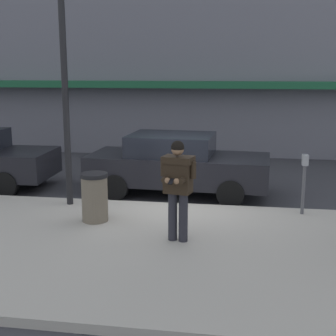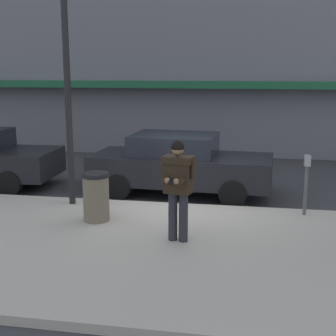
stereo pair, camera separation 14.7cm
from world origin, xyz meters
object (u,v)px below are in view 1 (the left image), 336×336
object	(u,v)px
parked_sedan_mid	(177,164)
parking_meter	(304,176)
street_lamp_post	(64,69)
trash_bin	(95,197)
man_texting_on_phone	(178,180)

from	to	relation	value
parked_sedan_mid	parking_meter	world-z (taller)	parked_sedan_mid
parked_sedan_mid	street_lamp_post	size ratio (longest dim) A/B	0.94
street_lamp_post	parking_meter	xyz separation A→B (m)	(5.11, 0.05, -2.17)
street_lamp_post	parking_meter	world-z (taller)	street_lamp_post
street_lamp_post	parking_meter	size ratio (longest dim) A/B	3.84
trash_bin	man_texting_on_phone	bearing A→B (deg)	-25.52
street_lamp_post	parking_meter	distance (m)	5.55
trash_bin	parked_sedan_mid	bearing A→B (deg)	65.58
parking_meter	trash_bin	world-z (taller)	parking_meter
parked_sedan_mid	street_lamp_post	bearing A→B (deg)	-141.79
parked_sedan_mid	parking_meter	distance (m)	3.36
man_texting_on_phone	parking_meter	xyz separation A→B (m)	(2.38, 1.97, -0.28)
parking_meter	trash_bin	size ratio (longest dim) A/B	1.30
parked_sedan_mid	parking_meter	xyz separation A→B (m)	(2.90, -1.68, 0.18)
man_texting_on_phone	trash_bin	world-z (taller)	man_texting_on_phone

